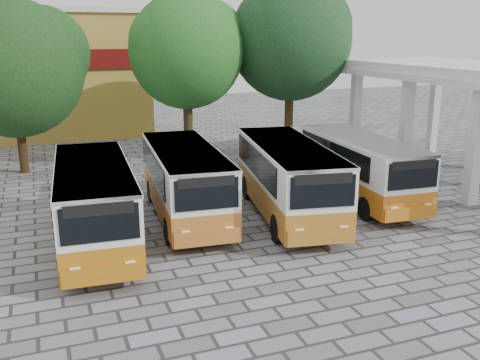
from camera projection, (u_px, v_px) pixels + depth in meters
name	position (u px, v px, depth m)	size (l,w,h in m)	color
ground	(321.00, 246.00, 17.50)	(90.00, 90.00, 0.00)	#5D5D5E
bus_far_left	(94.00, 200.00, 17.21)	(2.73, 7.63, 2.71)	#AE660B
bus_centre_left	(185.00, 178.00, 19.78)	(2.88, 7.62, 2.69)	#B16320
bus_centre_right	(288.00, 175.00, 19.99)	(3.65, 8.06, 2.79)	#A5671B
bus_far_right	(360.00, 164.00, 21.99)	(2.73, 7.47, 2.64)	#B8650F
tree_left	(15.00, 64.00, 25.48)	(6.95, 6.62, 8.44)	#372311
tree_middle	(187.00, 47.00, 27.83)	(6.32, 6.02, 8.87)	#3C2D1B
tree_right	(292.00, 35.00, 29.21)	(7.00, 6.66, 9.75)	#473114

